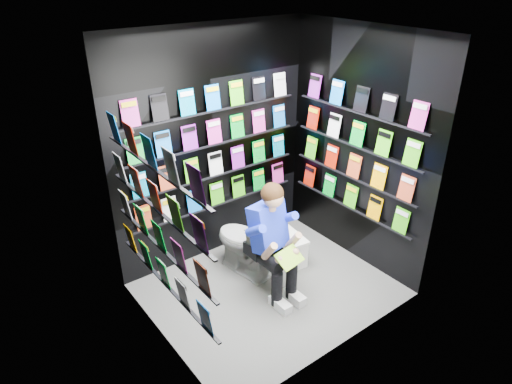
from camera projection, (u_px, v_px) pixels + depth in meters
floor at (269, 289)px, 4.85m from camera, size 2.40×2.40×0.00m
ceiling at (273, 33)px, 3.66m from camera, size 2.40×2.40×0.00m
wall_back at (213, 147)px, 4.96m from camera, size 2.40×0.04×2.60m
wall_front at (351, 223)px, 3.55m from camera, size 2.40×0.04×2.60m
wall_left at (153, 218)px, 3.61m from camera, size 0.04×2.00×2.60m
wall_right at (358, 150)px, 4.90m from camera, size 0.04×2.00×2.60m
comics_back at (215, 148)px, 4.94m from camera, size 2.10×0.06×1.37m
comics_left at (156, 216)px, 3.62m from camera, size 0.06×1.70×1.37m
comics_right at (356, 150)px, 4.88m from camera, size 0.06×1.70×1.37m
toilet at (245, 242)px, 4.98m from camera, size 0.53×0.81×0.73m
longbox at (290, 249)px, 5.24m from camera, size 0.28×0.44×0.31m
longbox_lid at (290, 237)px, 5.16m from camera, size 0.30×0.46×0.03m
reader at (267, 227)px, 4.54m from camera, size 0.60×0.80×1.34m
held_comic at (290, 258)px, 4.37m from camera, size 0.30×0.21×0.12m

